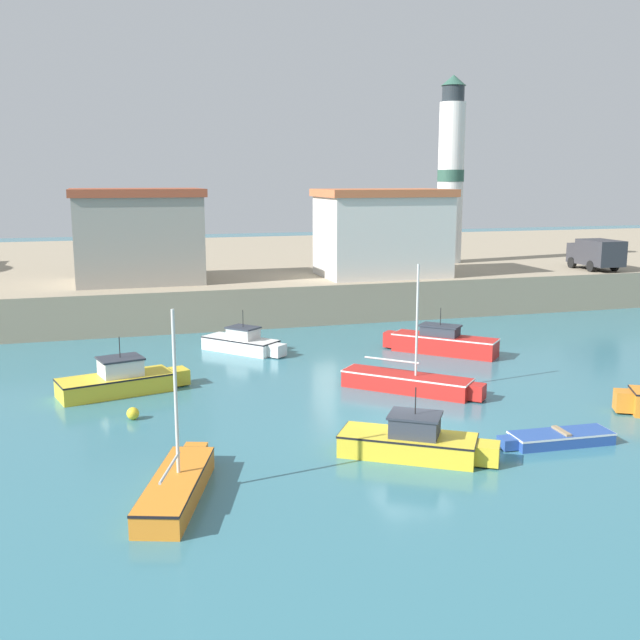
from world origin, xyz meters
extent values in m
plane|color=teal|center=(0.00, 0.00, 0.00)|extent=(200.00, 200.00, 0.00)
cube|color=gray|center=(0.00, 40.22, 1.26)|extent=(120.00, 40.00, 2.52)
cube|color=white|center=(-3.49, 14.76, 0.36)|extent=(3.85, 4.11, 0.72)
cube|color=white|center=(-1.91, 12.94, 0.36)|extent=(1.06, 1.05, 0.62)
cube|color=black|center=(-3.49, 14.76, 0.68)|extent=(3.89, 4.15, 0.07)
cube|color=silver|center=(-3.35, 14.61, 1.00)|extent=(1.80, 1.83, 0.55)
cube|color=#2D333D|center=(-3.35, 14.61, 1.32)|extent=(1.94, 1.97, 0.08)
cylinder|color=black|center=(-3.35, 14.61, 1.81)|extent=(0.04, 0.04, 0.90)
cube|color=orange|center=(9.02, 0.14, 0.47)|extent=(0.92, 0.98, 0.80)
cube|color=red|center=(2.02, 5.30, 0.37)|extent=(4.99, 4.85, 0.75)
cube|color=red|center=(4.27, 3.16, 0.37)|extent=(0.96, 0.96, 0.64)
cube|color=white|center=(2.02, 5.30, 0.71)|extent=(5.04, 4.89, 0.07)
cylinder|color=silver|center=(2.32, 5.01, 3.15)|extent=(0.10, 0.10, 4.79)
cylinder|color=silver|center=(1.51, 5.79, 1.30)|extent=(1.88, 1.80, 0.08)
cube|color=yellow|center=(-10.02, 8.43, 0.39)|extent=(5.03, 2.95, 0.79)
cube|color=yellow|center=(-7.35, 9.13, 0.39)|extent=(1.04, 1.17, 0.67)
cube|color=black|center=(-10.02, 8.43, 0.75)|extent=(5.08, 2.98, 0.07)
cube|color=silver|center=(-9.79, 8.49, 1.14)|extent=(1.94, 1.74, 0.70)
cube|color=#2D333D|center=(-9.79, 8.49, 1.52)|extent=(2.10, 1.86, 0.08)
cylinder|color=black|center=(-9.79, 8.49, 2.01)|extent=(0.04, 0.04, 0.90)
cube|color=orange|center=(-8.65, -3.18, 0.35)|extent=(2.82, 5.10, 0.69)
cube|color=orange|center=(-7.77, -0.56, 0.35)|extent=(0.87, 0.79, 0.59)
cube|color=black|center=(-8.65, -3.18, 0.65)|extent=(2.85, 5.15, 0.07)
cylinder|color=silver|center=(-8.53, -2.83, 3.09)|extent=(0.10, 0.10, 4.79)
cylinder|color=silver|center=(-8.85, -3.77, 1.24)|extent=(0.78, 2.13, 0.08)
cube|color=#284C9E|center=(4.60, -2.28, 0.21)|extent=(3.59, 1.32, 0.43)
cube|color=#284C9E|center=(2.57, -2.18, 0.21)|extent=(0.55, 0.66, 0.36)
cube|color=white|center=(4.60, -2.28, 0.39)|extent=(3.63, 1.34, 0.07)
cube|color=#997F5B|center=(4.60, -2.28, 0.47)|extent=(0.25, 0.99, 0.08)
cube|color=yellow|center=(-0.95, -1.85, 0.37)|extent=(4.62, 3.78, 0.75)
cube|color=yellow|center=(1.22, -3.24, 0.37)|extent=(1.11, 1.16, 0.64)
cube|color=black|center=(-0.95, -1.85, 0.71)|extent=(4.67, 3.81, 0.07)
cube|color=#333842|center=(-0.77, -1.97, 1.07)|extent=(1.97, 1.88, 0.65)
cube|color=#2D333D|center=(-0.77, -1.97, 1.43)|extent=(2.13, 2.02, 0.08)
cylinder|color=black|center=(-0.77, -1.97, 1.92)|extent=(0.04, 0.04, 0.90)
cube|color=red|center=(6.69, 11.23, 0.47)|extent=(4.88, 4.78, 0.95)
cube|color=red|center=(4.52, 13.34, 0.47)|extent=(1.00, 1.00, 0.81)
cube|color=white|center=(6.69, 11.23, 0.91)|extent=(4.93, 4.83, 0.07)
cube|color=#333842|center=(6.50, 11.42, 1.19)|extent=(2.10, 2.08, 0.49)
cube|color=#2D333D|center=(6.50, 11.42, 1.48)|extent=(2.26, 2.24, 0.08)
cylinder|color=black|center=(6.50, 11.42, 1.97)|extent=(0.04, 0.04, 0.90)
sphere|color=yellow|center=(-9.50, 4.66, 0.24)|extent=(0.48, 0.48, 0.48)
cylinder|color=silver|center=(16.00, 30.10, 8.63)|extent=(1.99, 1.99, 12.22)
cylinder|color=#2D5647|center=(16.00, 30.10, 9.24)|extent=(2.05, 2.05, 0.90)
cylinder|color=#262D33|center=(16.00, 30.10, 15.34)|extent=(1.69, 1.69, 1.20)
cone|color=#2D5647|center=(16.00, 30.10, 16.34)|extent=(1.89, 1.89, 0.80)
cube|color=silver|center=(8.00, 23.88, 5.18)|extent=(8.20, 5.50, 5.32)
cube|color=#C1663D|center=(8.00, 23.88, 8.09)|extent=(8.61, 5.78, 0.50)
cube|color=gray|center=(-8.00, 25.39, 5.22)|extent=(7.73, 5.80, 5.40)
cube|color=#9E472D|center=(-8.00, 25.39, 8.17)|extent=(8.12, 6.09, 0.50)
cube|color=#333338|center=(23.98, 22.00, 3.82)|extent=(2.17, 3.25, 1.80)
cube|color=#333338|center=(24.03, 24.05, 3.62)|extent=(2.03, 1.34, 1.40)
cube|color=#334756|center=(24.04, 24.50, 3.82)|extent=(1.80, 0.16, 0.70)
cylinder|color=black|center=(23.07, 23.97, 2.92)|extent=(0.30, 0.81, 0.80)
cylinder|color=black|center=(24.97, 23.93, 2.92)|extent=(0.30, 0.81, 0.80)
cylinder|color=black|center=(23.02, 21.62, 2.92)|extent=(0.30, 0.81, 0.80)
cylinder|color=black|center=(24.92, 21.58, 2.92)|extent=(0.30, 0.81, 0.80)
camera|label=1|loc=(-10.38, -23.56, 9.06)|focal=42.00mm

